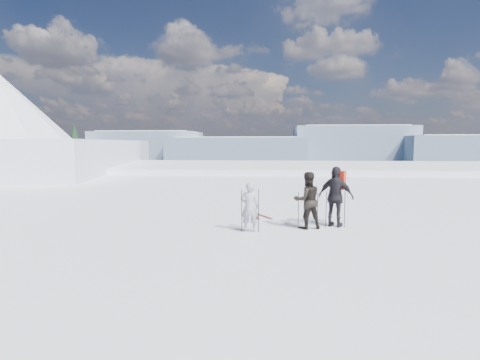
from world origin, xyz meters
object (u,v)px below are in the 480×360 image
Objects in this scene: skier_dark at (307,200)px; skis_loose at (258,215)px; skier_pack at (336,197)px; skier_grey at (250,207)px.

skier_dark is 2.81m from skis_loose.
skis_loose is at bearing -5.64° from skier_pack.
skier_dark is 0.92× the size of skier_pack.
skier_dark is (1.83, 0.60, 0.14)m from skier_grey.
skier_pack is (0.96, 0.33, 0.08)m from skier_dark.
skier_pack reaches higher than skier_dark.
skier_dark is 1.02m from skier_pack.
skier_pack reaches higher than skier_grey.
skis_loose is at bearing -92.02° from skier_grey.
skier_grey is at bearing 3.83° from skier_dark.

